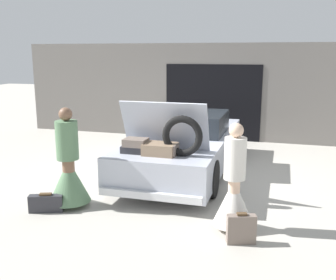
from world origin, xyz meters
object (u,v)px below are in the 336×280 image
car (184,145)px  person_left (69,172)px  suitcase_beside_left_person (46,203)px  person_right (234,192)px  suitcase_beside_right_person (241,229)px

car → person_left: bearing=-119.5°
car → person_left: car is taller
suitcase_beside_left_person → person_right: bearing=4.1°
car → suitcase_beside_right_person: bearing=-62.8°
car → person_left: size_ratio=2.82×
car → person_right: car is taller
person_left → suitcase_beside_right_person: person_left is taller
suitcase_beside_right_person → person_right: bearing=111.2°
suitcase_beside_left_person → car: bearing=59.9°
person_right → suitcase_beside_left_person: bearing=105.9°
person_right → suitcase_beside_right_person: (0.16, -0.42, -0.36)m
suitcase_beside_right_person → suitcase_beside_left_person: bearing=176.3°
car → suitcase_beside_left_person: (-1.61, -2.79, -0.44)m
person_right → suitcase_beside_left_person: 3.02m
suitcase_beside_right_person → car: bearing=117.2°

